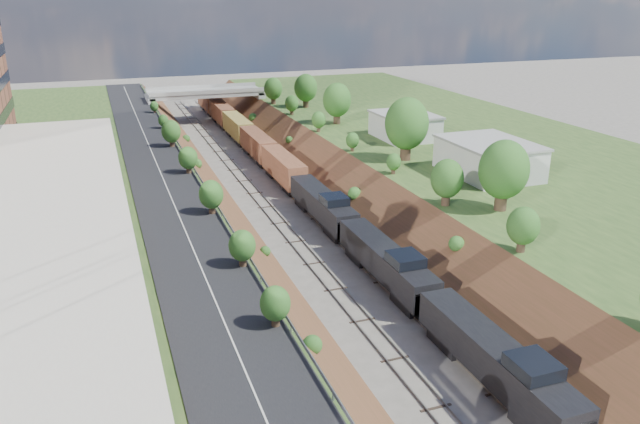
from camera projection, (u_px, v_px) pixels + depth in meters
platform_left at (8, 225)px, 69.02m from camera, size 44.00×180.00×5.00m
platform_right at (510, 170)px, 90.06m from camera, size 44.00×180.00×5.00m
embankment_left at (207, 223)px, 76.88m from camera, size 10.00×180.00×10.00m
embankment_right at (370, 203)px, 83.89m from camera, size 10.00×180.00×10.00m
rail_left_track at (273, 214)px, 79.52m from camera, size 1.58×180.00×0.18m
rail_right_track at (311, 210)px, 81.18m from camera, size 1.58×180.00×0.18m
road at (167, 187)px, 73.74m from camera, size 8.00×180.00×0.10m
guardrail at (201, 180)px, 74.70m from camera, size 0.10×171.00×0.70m
commercial_building at (35, 240)px, 49.10m from camera, size 14.30×62.30×7.00m
overpass at (206, 99)px, 133.65m from camera, size 24.50×8.30×7.40m
white_building_near at (489, 159)px, 78.42m from camera, size 9.00×12.00×4.00m
white_building_far at (405, 127)px, 97.82m from camera, size 8.00×10.00×3.60m
tree_right_large at (504, 170)px, 64.92m from camera, size 5.25×5.25×7.61m
tree_left_crest at (302, 332)px, 38.82m from camera, size 2.45×2.45×3.55m
freight_train at (272, 157)px, 97.11m from camera, size 2.85×130.46×4.55m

